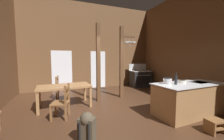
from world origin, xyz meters
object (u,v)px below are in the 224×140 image
kitchen_island (189,99)px  dining_table (65,88)px  backpack (87,126)px  step_stool (215,125)px  bottle_tall_on_counter (176,80)px  stockpot_on_counter (167,81)px  ladderback_chair_by_post (62,102)px  ladderback_chair_near_window (61,88)px  mixing_bowl_on_counter (182,81)px  stove_range (140,78)px

kitchen_island → dining_table: bearing=149.6°
kitchen_island → backpack: (-3.06, -0.24, -0.15)m
step_stool → bottle_tall_on_counter: (-0.19, 0.96, 0.88)m
dining_table → stockpot_on_counter: bearing=-33.9°
ladderback_chair_by_post → bottle_tall_on_counter: bearing=-19.9°
ladderback_chair_near_window → mixing_bowl_on_counter: size_ratio=4.18×
kitchen_island → stove_range: size_ratio=1.67×
dining_table → stockpot_on_counter: 3.29m
step_stool → backpack: backpack is taller
ladderback_chair_by_post → ladderback_chair_near_window: bearing=90.4°
kitchen_island → dining_table: (-3.39, 1.99, 0.19)m
step_stool → mixing_bowl_on_counter: (0.20, 1.10, 0.79)m
ladderback_chair_near_window → ladderback_chair_by_post: same height
stove_range → bottle_tall_on_counter: 4.26m
ladderback_chair_by_post → backpack: (0.43, -1.30, -0.14)m
ladderback_chair_near_window → dining_table: bearing=-83.3°
backpack → stockpot_on_counter: 2.52m
stockpot_on_counter → step_stool: bearing=-73.8°
step_stool → mixing_bowl_on_counter: mixing_bowl_on_counter is taller
kitchen_island → step_stool: kitchen_island is taller
stove_range → ladderback_chair_near_window: size_ratio=1.39×
step_stool → dining_table: 4.26m
mixing_bowl_on_counter → ladderback_chair_by_post: bearing=164.5°
stove_range → mixing_bowl_on_counter: bearing=-105.4°
backpack → ladderback_chair_near_window: bearing=97.9°
step_stool → ladderback_chair_near_window: size_ratio=0.41×
ladderback_chair_near_window → stockpot_on_counter: (2.83, -2.78, 0.56)m
kitchen_island → mixing_bowl_on_counter: mixing_bowl_on_counter is taller
stove_range → kitchen_island: bearing=-102.9°
bottle_tall_on_counter → kitchen_island: bearing=0.1°
ladderback_chair_near_window → backpack: (0.44, -3.18, -0.14)m
stove_range → ladderback_chair_by_post: bearing=-146.6°
ladderback_chair_near_window → stove_range: bearing=13.2°
kitchen_island → bottle_tall_on_counter: 0.80m
kitchen_island → backpack: 3.07m
stove_range → bottle_tall_on_counter: stove_range is taller
step_stool → stockpot_on_counter: bearing=106.2°
dining_table → backpack: 2.27m
dining_table → ladderback_chair_near_window: size_ratio=1.84×
backpack → bottle_tall_on_counter: size_ratio=1.77×
stove_range → dining_table: bearing=-155.2°
kitchen_island → stockpot_on_counter: bearing=166.6°
kitchen_island → backpack: kitchen_island is taller
stockpot_on_counter → dining_table: bearing=146.1°
stove_range → mixing_bowl_on_counter: stove_range is taller
dining_table → stove_range: bearing=24.8°
stockpot_on_counter → bottle_tall_on_counter: bottle_tall_on_counter is taller
step_stool → kitchen_island: bearing=70.0°
bottle_tall_on_counter → step_stool: bearing=-79.1°
ladderback_chair_near_window → stockpot_on_counter: stockpot_on_counter is taller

